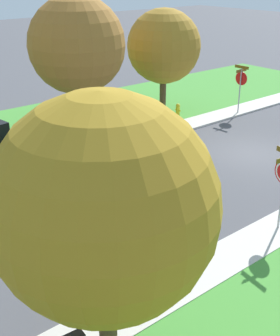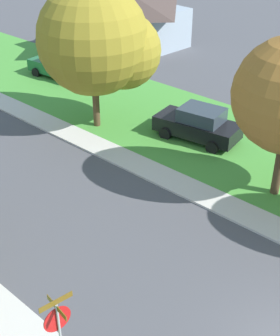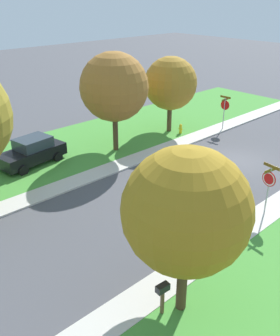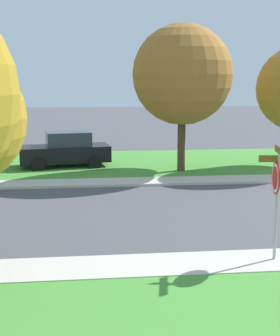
{
  "view_description": "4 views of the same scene",
  "coord_description": "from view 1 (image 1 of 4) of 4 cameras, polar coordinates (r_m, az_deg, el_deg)",
  "views": [
    {
      "loc": [
        -11.73,
        16.3,
        7.85
      ],
      "look_at": [
        -0.46,
        6.96,
        1.4
      ],
      "focal_mm": 49.4,
      "sensor_mm": 36.0,
      "label": 1
    },
    {
      "loc": [
        -9.33,
        -2.23,
        11.35
      ],
      "look_at": [
        2.89,
        8.78,
        1.4
      ],
      "focal_mm": 50.73,
      "sensor_mm": 36.0,
      "label": 2
    },
    {
      "loc": [
        -12.19,
        20.08,
        10.12
      ],
      "look_at": [
        1.39,
        7.45,
        1.4
      ],
      "focal_mm": 40.34,
      "sensor_mm": 36.0,
      "label": 3
    },
    {
      "loc": [
        -15.38,
        9.05,
        4.31
      ],
      "look_at": [
        0.49,
        7.3,
        1.4
      ],
      "focal_mm": 52.85,
      "sensor_mm": 36.0,
      "label": 4
    }
  ],
  "objects": [
    {
      "name": "fire_hydrant",
      "position": [
        25.93,
        4.69,
        7.09
      ],
      "size": [
        0.38,
        0.22,
        0.83
      ],
      "color": "gold",
      "rests_on": "ground"
    },
    {
      "name": "sidewalk_west",
      "position": [
        11.35,
        -6.32,
        -19.82
      ],
      "size": [
        1.4,
        56.0,
        0.1
      ],
      "primitive_type": "cube",
      "color": "beige",
      "rests_on": "ground"
    },
    {
      "name": "tree_across_right",
      "position": [
        22.49,
        -7.77,
        14.54
      ],
      "size": [
        4.86,
        4.52,
        6.73
      ],
      "color": "#4C3823",
      "rests_on": "ground"
    },
    {
      "name": "ground_plane",
      "position": [
        21.56,
        13.58,
        1.74
      ],
      "size": [
        120.0,
        120.0,
        0.0
      ],
      "primitive_type": "plane",
      "color": "#4C4C51"
    },
    {
      "name": "stop_sign_near_corner",
      "position": [
        26.83,
        12.33,
        10.4
      ],
      "size": [
        0.92,
        0.92,
        2.77
      ],
      "color": "#9E9EA3",
      "rests_on": "ground"
    },
    {
      "name": "tree_sidewalk_near",
      "position": [
        8.36,
        -4.53,
        -4.68
      ],
      "size": [
        4.4,
        4.09,
        6.06
      ],
      "color": "#4C3823",
      "rests_on": "ground"
    },
    {
      "name": "tree_across_left",
      "position": [
        26.04,
        2.85,
        14.58
      ],
      "size": [
        4.29,
        3.99,
        5.83
      ],
      "color": "#4C3823",
      "rests_on": "ground"
    }
  ]
}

